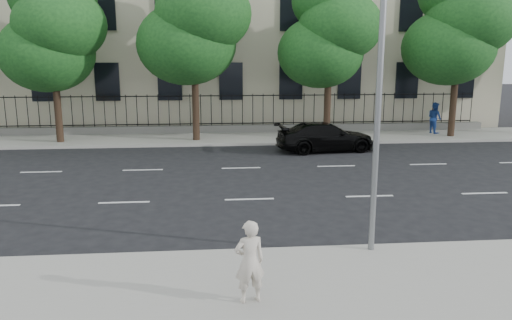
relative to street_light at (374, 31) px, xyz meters
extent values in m
plane|color=black|center=(-2.50, 1.77, -5.15)|extent=(120.00, 120.00, 0.00)
cube|color=gray|center=(-2.50, -2.23, -5.07)|extent=(60.00, 4.00, 0.15)
cube|color=gray|center=(-2.50, 15.77, -5.07)|extent=(60.00, 4.00, 0.15)
cube|color=slate|center=(-2.50, 17.47, -4.80)|extent=(30.00, 0.50, 0.40)
cube|color=black|center=(-2.50, 17.47, -4.50)|extent=(28.80, 0.05, 0.05)
cube|color=black|center=(-2.50, 17.47, -2.90)|extent=(28.80, 0.05, 0.05)
cylinder|color=slate|center=(0.00, -0.53, -1.00)|extent=(0.14, 0.14, 8.00)
cylinder|color=#382619|center=(-11.50, 14.97, -3.51)|extent=(0.36, 0.36, 2.97)
ellipsoid|color=#164319|center=(-11.90, 15.27, -0.52)|extent=(4.75, 4.75, 3.90)
ellipsoid|color=#164319|center=(-11.00, 14.77, 0.85)|extent=(4.50, 4.50, 3.70)
cylinder|color=#382619|center=(-4.50, 14.97, -3.34)|extent=(0.36, 0.36, 3.32)
ellipsoid|color=#164319|center=(-4.90, 15.27, -0.05)|extent=(5.13, 5.13, 4.21)
ellipsoid|color=#164319|center=(-4.00, 14.77, 1.43)|extent=(4.86, 4.86, 4.00)
cylinder|color=#382619|center=(2.50, 14.97, -3.46)|extent=(0.36, 0.36, 3.08)
ellipsoid|color=#164319|center=(2.10, 15.27, -0.48)|extent=(4.56, 4.56, 3.74)
ellipsoid|color=#164319|center=(3.00, 14.77, 0.84)|extent=(4.32, 4.32, 3.55)
ellipsoid|color=#164319|center=(2.60, 15.37, 2.16)|extent=(4.08, 4.08, 3.36)
cylinder|color=#382619|center=(9.50, 14.97, -3.39)|extent=(0.36, 0.36, 3.22)
ellipsoid|color=#164319|center=(9.10, 15.27, -0.22)|extent=(4.94, 4.94, 4.06)
ellipsoid|color=#164319|center=(10.00, 14.77, 1.21)|extent=(4.68, 4.68, 3.85)
imported|color=black|center=(1.79, 12.08, -4.46)|extent=(4.98, 2.52, 1.39)
imported|color=beige|center=(-3.03, -2.78, -4.21)|extent=(0.64, 0.49, 1.57)
imported|color=navy|center=(8.98, 15.99, -4.12)|extent=(0.85, 0.99, 1.76)
camera|label=1|loc=(-3.66, -11.25, -0.48)|focal=35.00mm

